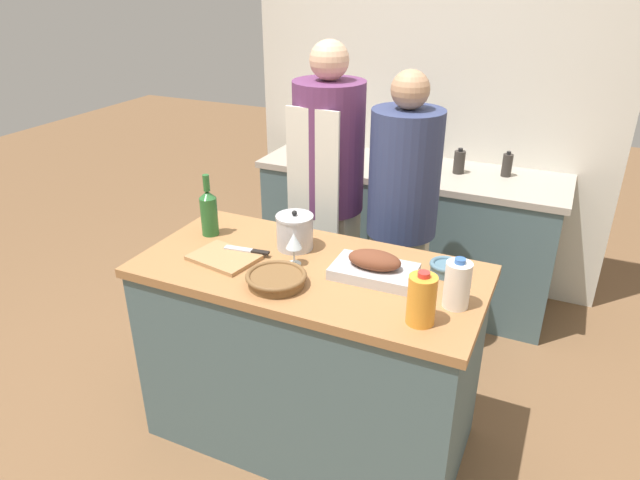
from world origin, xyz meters
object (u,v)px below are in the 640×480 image
Objects in this scene: stock_pot at (295,232)px; person_cook_aproned at (328,188)px; stand_mixer at (404,141)px; condiment_bottle_tall at (507,165)px; wicker_basket at (276,279)px; juice_jug at (422,299)px; knife_chef at (248,250)px; cutting_board at (224,258)px; wine_bottle_green at (209,211)px; person_cook_guest at (402,213)px; roasting_pan at (374,267)px; condiment_bottle_short at (459,162)px; mixing_bowl at (446,267)px; milk_jug at (457,284)px; wine_glass_left at (294,242)px.

person_cook_aproned is at bearing 101.19° from stock_pot.
condiment_bottle_tall is at bearing 1.47° from stand_mixer.
stand_mixer is (-0.02, 1.74, 0.10)m from wicker_basket.
juice_jug is 0.12× the size of person_cook_aproned.
stock_pot is 0.22m from knife_chef.
wicker_basket is 0.80× the size of cutting_board.
person_cook_guest is at bearing 42.58° from wine_bottle_green.
roasting_pan is 1.47m from condiment_bottle_short.
stand_mixer reaches higher than mixing_bowl.
milk_jug is at bearing -6.93° from wine_bottle_green.
knife_chef is at bearing 166.56° from juice_jug.
knife_chef is 1.34× the size of condiment_bottle_short.
milk_jug is at bearing -13.24° from roasting_pan.
stand_mixer is (0.06, 1.41, 0.05)m from stock_pot.
juice_jug is at bearing -13.44° from knife_chef.
juice_jug is at bearing -27.12° from stock_pot.
wine_bottle_green is (-0.20, 0.19, 0.11)m from cutting_board.
wine_glass_left is at bearing -113.61° from person_cook_guest.
stand_mixer reaches higher than condiment_bottle_tall.
stock_pot reaches higher than mixing_bowl.
stock_pot reaches higher than cutting_board.
person_cook_aproned is (-0.13, 0.65, -0.04)m from stock_pot.
person_cook_guest reaches higher than roasting_pan.
person_cook_guest reaches higher than wicker_basket.
roasting_pan is 1.63× the size of knife_chef.
condiment_bottle_tall is at bearing 68.01° from wine_glass_left.
condiment_bottle_short reaches higher than cutting_board.
roasting_pan is at bearing 137.02° from juice_jug.
stock_pot is at bearing -116.14° from condiment_bottle_tall.
condiment_bottle_short reaches higher than roasting_pan.
person_cook_aproned is (-0.79, 0.61, 0.01)m from mixing_bowl.
person_cook_aproned is (-0.80, 0.99, -0.05)m from juice_jug.
roasting_pan is 1.69× the size of juice_jug.
stand_mixer reaches higher than condiment_bottle_short.
roasting_pan is 0.92m from person_cook_aproned.
roasting_pan is at bearing 4.58° from knife_chef.
juice_jug is (0.89, -0.11, 0.08)m from cutting_board.
mixing_bowl is (0.58, 0.37, 0.00)m from wicker_basket.
knife_chef is at bearing -111.04° from condiment_bottle_short.
condiment_bottle_tall is (0.64, 0.02, -0.07)m from stand_mixer.
person_cook_guest is (0.72, 0.67, -0.13)m from wine_bottle_green.
cutting_board is 1.98× the size of condiment_bottle_tall.
person_cook_guest reaches higher than knife_chef.
roasting_pan is 2.21× the size of condiment_bottle_tall.
wine_bottle_green is at bearing -110.09° from person_cook_aproned.
cutting_board is 1.67m from stand_mixer.
wine_glass_left is at bearing -103.47° from condiment_bottle_short.
cutting_board is 1.51× the size of juice_jug.
condiment_bottle_tall is 0.10× the size of person_cook_guest.
knife_chef is (0.07, 0.08, 0.01)m from cutting_board.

